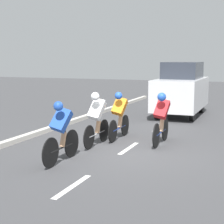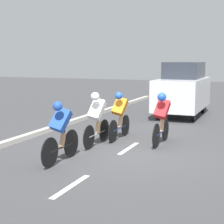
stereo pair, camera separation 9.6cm
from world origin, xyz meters
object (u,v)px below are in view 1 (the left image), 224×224
cyclist_white (97,117)px  cyclist_red (161,117)px  support_car (182,89)px  cyclist_blue (61,130)px  cyclist_orange (119,114)px

cyclist_white → cyclist_red: cyclist_white is taller
cyclist_white → support_car: (-1.03, -6.30, 0.30)m
cyclist_red → support_car: bearing=-84.2°
cyclist_red → cyclist_blue: bearing=57.8°
cyclist_blue → support_car: size_ratio=0.42×
cyclist_red → support_car: size_ratio=0.43×
cyclist_orange → support_car: 5.36m
cyclist_white → support_car: 6.39m
cyclist_blue → cyclist_red: bearing=-122.2°
cyclist_white → cyclist_red: 1.77m
cyclist_white → cyclist_orange: size_ratio=0.99×
cyclist_blue → cyclist_orange: 2.85m
support_car → cyclist_white: bearing=80.7°
cyclist_blue → support_car: (-1.09, -8.13, 0.34)m
cyclist_blue → cyclist_orange: bearing=-96.8°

